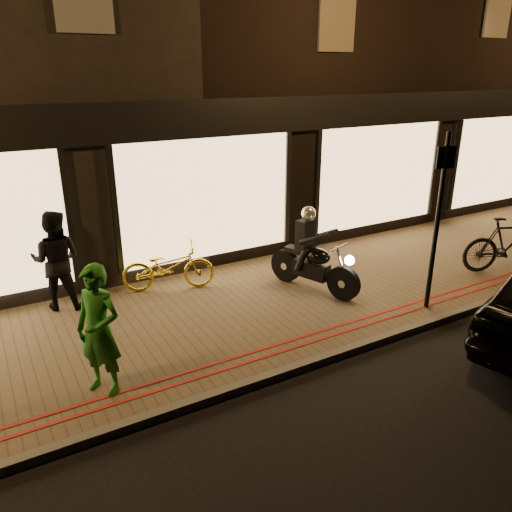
{
  "coord_description": "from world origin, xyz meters",
  "views": [
    {
      "loc": [
        -3.98,
        -4.88,
        4.02
      ],
      "look_at": [
        -0.11,
        1.85,
        1.1
      ],
      "focal_mm": 35.0,
      "sensor_mm": 36.0,
      "label": 1
    }
  ],
  "objects_px": {
    "motorcycle": "(312,259)",
    "sign_post": "(438,214)",
    "person_green": "(99,330)",
    "bicycle_gold": "(168,267)"
  },
  "relations": [
    {
      "from": "motorcycle",
      "to": "sign_post",
      "type": "height_order",
      "value": "sign_post"
    },
    {
      "from": "sign_post",
      "to": "person_green",
      "type": "height_order",
      "value": "sign_post"
    },
    {
      "from": "motorcycle",
      "to": "bicycle_gold",
      "type": "distance_m",
      "value": 2.68
    },
    {
      "from": "bicycle_gold",
      "to": "sign_post",
      "type": "bearing_deg",
      "value": -110.23
    },
    {
      "from": "bicycle_gold",
      "to": "person_green",
      "type": "xyz_separation_m",
      "value": [
        -1.84,
        -2.58,
        0.42
      ]
    },
    {
      "from": "sign_post",
      "to": "bicycle_gold",
      "type": "distance_m",
      "value": 4.84
    },
    {
      "from": "bicycle_gold",
      "to": "person_green",
      "type": "bearing_deg",
      "value": 163.31
    },
    {
      "from": "motorcycle",
      "to": "sign_post",
      "type": "bearing_deg",
      "value": -69.74
    },
    {
      "from": "motorcycle",
      "to": "bicycle_gold",
      "type": "height_order",
      "value": "motorcycle"
    },
    {
      "from": "motorcycle",
      "to": "person_green",
      "type": "height_order",
      "value": "person_green"
    }
  ]
}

